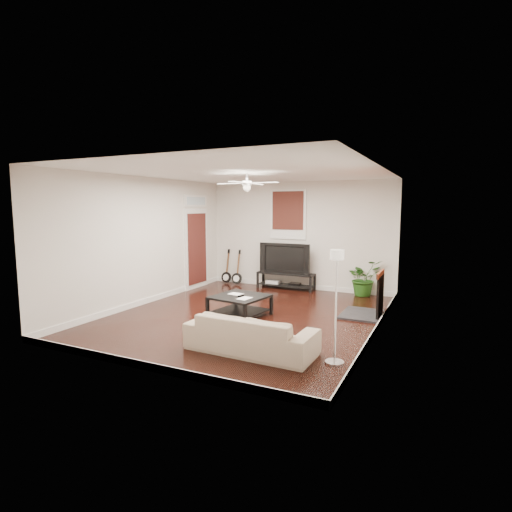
% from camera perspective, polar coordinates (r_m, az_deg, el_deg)
% --- Properties ---
extents(room, '(5.01, 6.01, 2.81)m').
position_cam_1_polar(room, '(7.85, -1.26, 1.49)').
color(room, black).
rests_on(room, ground).
extents(brick_accent, '(0.02, 2.20, 2.80)m').
position_cam_1_polar(brick_accent, '(8.08, 18.06, 1.30)').
color(brick_accent, brown).
rests_on(brick_accent, floor).
extents(fireplace, '(0.80, 1.10, 0.92)m').
position_cam_1_polar(fireplace, '(8.26, 15.82, -5.10)').
color(fireplace, black).
rests_on(fireplace, floor).
extents(window_back, '(1.00, 0.06, 1.30)m').
position_cam_1_polar(window_back, '(10.66, 4.54, 5.89)').
color(window_back, '#3C1910').
rests_on(window_back, wall_back).
extents(door_left, '(0.08, 1.00, 2.50)m').
position_cam_1_polar(door_left, '(10.75, -8.41, 2.11)').
color(door_left, white).
rests_on(door_left, wall_left).
extents(tv_stand, '(1.53, 0.41, 0.43)m').
position_cam_1_polar(tv_stand, '(10.65, 4.23, -3.51)').
color(tv_stand, black).
rests_on(tv_stand, floor).
extents(tv, '(1.37, 0.18, 0.79)m').
position_cam_1_polar(tv, '(10.57, 4.30, -0.26)').
color(tv, black).
rests_on(tv, tv_stand).
extents(coffee_table, '(1.10, 1.10, 0.40)m').
position_cam_1_polar(coffee_table, '(8.04, -2.29, -7.05)').
color(coffee_table, black).
rests_on(coffee_table, floor).
extents(sofa, '(1.97, 0.83, 0.57)m').
position_cam_1_polar(sofa, '(6.10, -0.75, -10.87)').
color(sofa, '#C3B192').
rests_on(sofa, floor).
extents(floor_lamp, '(0.27, 0.27, 1.59)m').
position_cam_1_polar(floor_lamp, '(5.63, 11.23, -7.12)').
color(floor_lamp, silver).
rests_on(floor_lamp, floor).
extents(potted_plant, '(1.04, 1.05, 0.88)m').
position_cam_1_polar(potted_plant, '(10.11, 14.99, -3.00)').
color(potted_plant, '#215117').
rests_on(potted_plant, floor).
extents(guitar_left, '(0.30, 0.21, 0.97)m').
position_cam_1_polar(guitar_left, '(11.34, -4.24, -1.48)').
color(guitar_left, black).
rests_on(guitar_left, floor).
extents(guitar_right, '(0.32, 0.24, 0.97)m').
position_cam_1_polar(guitar_right, '(11.14, -2.75, -1.62)').
color(guitar_right, black).
rests_on(guitar_right, floor).
extents(ceiling_fan, '(1.24, 1.24, 0.32)m').
position_cam_1_polar(ceiling_fan, '(7.83, -1.28, 10.26)').
color(ceiling_fan, white).
rests_on(ceiling_fan, ceiling).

